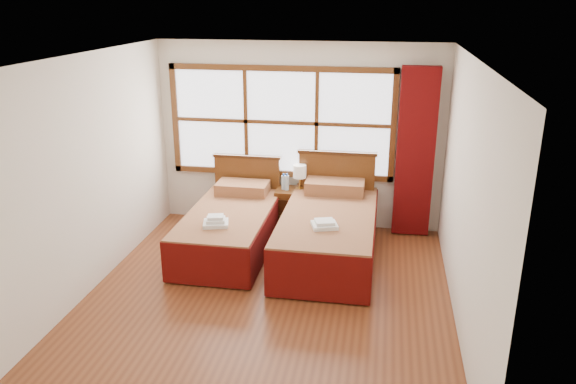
# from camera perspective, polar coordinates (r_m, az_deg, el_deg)

# --- Properties ---
(floor) EXTENTS (4.50, 4.50, 0.00)m
(floor) POSITION_cam_1_polar(r_m,az_deg,el_deg) (6.31, -2.15, -10.74)
(floor) COLOR brown
(floor) RESTS_ON ground
(ceiling) EXTENTS (4.50, 4.50, 0.00)m
(ceiling) POSITION_cam_1_polar(r_m,az_deg,el_deg) (5.50, -2.49, 13.45)
(ceiling) COLOR white
(ceiling) RESTS_ON wall_back
(wall_back) EXTENTS (4.00, 0.00, 4.00)m
(wall_back) POSITION_cam_1_polar(r_m,az_deg,el_deg) (7.90, 1.14, 5.67)
(wall_back) COLOR silver
(wall_back) RESTS_ON floor
(wall_left) EXTENTS (0.00, 4.50, 4.50)m
(wall_left) POSITION_cam_1_polar(r_m,az_deg,el_deg) (6.48, -19.86, 1.46)
(wall_left) COLOR silver
(wall_left) RESTS_ON floor
(wall_right) EXTENTS (0.00, 4.50, 4.50)m
(wall_right) POSITION_cam_1_polar(r_m,az_deg,el_deg) (5.71, 17.71, -0.64)
(wall_right) COLOR silver
(wall_right) RESTS_ON floor
(window) EXTENTS (3.16, 0.06, 1.56)m
(window) POSITION_cam_1_polar(r_m,az_deg,el_deg) (7.86, -0.70, 7.10)
(window) COLOR white
(window) RESTS_ON wall_back
(curtain) EXTENTS (0.50, 0.16, 2.30)m
(curtain) POSITION_cam_1_polar(r_m,az_deg,el_deg) (7.72, 12.81, 3.87)
(curtain) COLOR #5F090A
(curtain) RESTS_ON wall_back
(bed_left) EXTENTS (1.05, 2.07, 1.02)m
(bed_left) POSITION_cam_1_polar(r_m,az_deg,el_deg) (7.38, -5.85, -3.52)
(bed_left) COLOR #391D0B
(bed_left) RESTS_ON floor
(bed_right) EXTENTS (1.16, 2.26, 1.14)m
(bed_right) POSITION_cam_1_polar(r_m,az_deg,el_deg) (7.14, 4.16, -3.97)
(bed_right) COLOR #391D0B
(bed_right) RESTS_ON floor
(nightstand) EXTENTS (0.44, 0.44, 0.59)m
(nightstand) POSITION_cam_1_polar(r_m,az_deg,el_deg) (7.97, 0.43, -1.77)
(nightstand) COLOR #5A3113
(nightstand) RESTS_ON floor
(towels_left) EXTENTS (0.35, 0.32, 0.13)m
(towels_left) POSITION_cam_1_polar(r_m,az_deg,el_deg) (6.82, -7.35, -2.98)
(towels_left) COLOR white
(towels_left) RESTS_ON bed_left
(towels_right) EXTENTS (0.35, 0.33, 0.09)m
(towels_right) POSITION_cam_1_polar(r_m,az_deg,el_deg) (6.56, 3.73, -3.28)
(towels_right) COLOR white
(towels_right) RESTS_ON bed_right
(lamp) EXTENTS (0.18, 0.18, 0.35)m
(lamp) POSITION_cam_1_polar(r_m,az_deg,el_deg) (7.81, 1.20, 2.03)
(lamp) COLOR gold
(lamp) RESTS_ON nightstand
(bottle_near) EXTENTS (0.06, 0.06, 0.23)m
(bottle_near) POSITION_cam_1_polar(r_m,az_deg,el_deg) (7.85, -0.45, 1.01)
(bottle_near) COLOR #ADC9DE
(bottle_near) RESTS_ON nightstand
(bottle_far) EXTENTS (0.06, 0.06, 0.24)m
(bottle_far) POSITION_cam_1_polar(r_m,az_deg,el_deg) (7.82, -0.12, 0.97)
(bottle_far) COLOR #ADC9DE
(bottle_far) RESTS_ON nightstand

